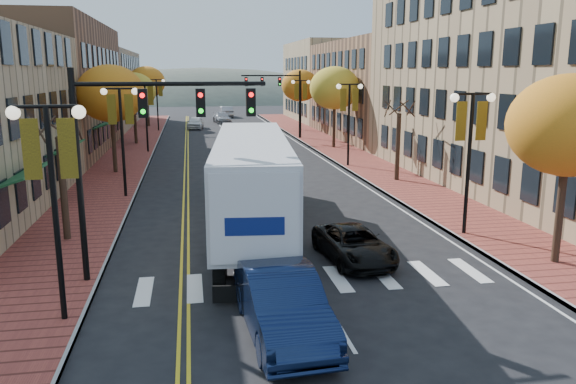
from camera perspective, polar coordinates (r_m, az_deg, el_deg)
name	(u,v)px	position (r m, az deg, el deg)	size (l,w,h in m)	color
ground	(326,304)	(17.30, 3.91, -11.32)	(200.00, 200.00, 0.00)	black
sidewalk_left	(128,155)	(48.65, -15.90, 3.62)	(4.00, 85.00, 0.15)	brown
sidewalk_right	(338,150)	(50.06, 5.09, 4.26)	(4.00, 85.00, 0.15)	brown
building_left_mid	(32,88)	(53.07, -24.60, 9.56)	(12.00, 24.00, 11.00)	brown
building_left_far	(85,89)	(77.55, -19.97, 9.83)	(12.00, 26.00, 9.50)	#9E8966
building_right_near	(563,61)	(38.55, 26.14, 11.84)	(15.00, 28.00, 15.00)	#997F5B
building_right_mid	(402,90)	(61.63, 11.55, 10.13)	(15.00, 24.00, 10.00)	brown
building_right_far	(346,82)	(82.50, 5.93, 11.10)	(15.00, 20.00, 11.00)	#9E8966
tree_left_a	(63,189)	(24.40, -21.87, 0.31)	(0.28, 0.28, 4.20)	#382619
tree_left_b	(111,94)	(39.76, -17.58, 9.50)	(4.48, 4.48, 7.21)	#382619
tree_left_c	(133,91)	(55.67, -15.43, 9.82)	(4.16, 4.16, 6.69)	#382619
tree_left_d	(147,82)	(73.59, -14.17, 10.77)	(4.61, 4.61, 7.42)	#382619
tree_right_a	(569,126)	(21.71, 26.62, 6.04)	(4.16, 4.16, 6.69)	#382619
tree_right_b	(398,147)	(36.09, 11.09, 4.53)	(0.28, 0.28, 4.20)	#382619
tree_right_c	(335,88)	(51.07, 4.76, 10.47)	(4.48, 4.48, 7.21)	#382619
tree_right_d	(300,86)	(66.67, 1.24, 10.75)	(4.35, 4.35, 7.00)	#382619
lamp_left_a	(52,172)	(16.03, -22.89, 1.90)	(1.96, 0.36, 6.05)	black
lamp_left_b	(121,121)	(31.71, -16.59, 6.95)	(1.96, 0.36, 6.05)	black
lamp_left_c	(146,103)	(49.60, -14.27, 8.77)	(1.96, 0.36, 6.05)	black
lamp_left_d	(157,95)	(67.55, -13.18, 9.62)	(1.96, 0.36, 6.05)	black
lamp_right_a	(470,136)	(24.37, 18.04, 5.45)	(1.96, 0.36, 6.05)	black
lamp_right_b	(349,108)	(41.09, 6.23, 8.45)	(1.96, 0.36, 6.05)	black
lamp_right_c	(301,97)	(58.57, 1.30, 9.59)	(1.96, 0.36, 6.05)	black
traffic_mast_near	(139,134)	(18.57, -14.91, 5.68)	(6.10, 0.35, 7.00)	black
traffic_mast_far	(281,91)	(58.18, -0.68, 10.19)	(6.10, 0.34, 7.00)	black
semi_truck	(251,176)	(24.22, -3.73, 1.68)	(4.39, 17.28, 4.27)	black
navy_sedan	(282,303)	(15.11, -0.59, -11.24)	(1.87, 5.37, 1.77)	#0E1938
black_suv	(354,244)	(20.97, 6.71, -5.29)	(2.09, 4.53, 1.26)	black
car_far_white	(195,123)	(70.29, -9.39, 6.97)	(1.80, 4.47, 1.52)	silver
car_far_silver	(222,118)	(78.06, -6.74, 7.51)	(2.01, 4.93, 1.43)	#929299
car_far_oncoming	(227,112)	(88.03, -6.25, 8.10)	(1.74, 4.98, 1.64)	#A1A0A8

